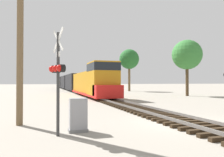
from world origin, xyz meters
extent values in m
plane|color=gray|center=(0.00, 0.00, 0.00)|extent=(400.00, 400.00, 0.00)
cube|color=black|center=(0.00, -2.10, 0.08)|extent=(2.60, 0.22, 0.16)
cube|color=black|center=(0.00, -1.50, 0.08)|extent=(2.60, 0.22, 0.16)
cube|color=black|center=(0.00, -0.90, 0.08)|extent=(2.60, 0.22, 0.16)
cube|color=black|center=(0.00, -0.30, 0.08)|extent=(2.60, 0.22, 0.16)
cube|color=black|center=(0.00, 0.30, 0.08)|extent=(2.60, 0.22, 0.16)
cube|color=black|center=(0.00, 0.90, 0.08)|extent=(2.60, 0.22, 0.16)
cube|color=black|center=(0.00, 1.50, 0.08)|extent=(2.60, 0.22, 0.16)
cube|color=black|center=(0.00, 2.10, 0.08)|extent=(2.60, 0.22, 0.16)
cube|color=black|center=(0.00, 2.70, 0.08)|extent=(2.60, 0.22, 0.16)
cube|color=black|center=(0.00, 3.30, 0.08)|extent=(2.60, 0.22, 0.16)
cube|color=black|center=(0.00, 3.90, 0.08)|extent=(2.60, 0.22, 0.16)
cube|color=black|center=(0.00, 4.50, 0.08)|extent=(2.60, 0.22, 0.16)
cube|color=black|center=(0.00, 5.10, 0.08)|extent=(2.60, 0.22, 0.16)
cube|color=black|center=(0.00, 5.70, 0.08)|extent=(2.60, 0.22, 0.16)
cube|color=black|center=(0.00, 6.30, 0.08)|extent=(2.60, 0.22, 0.16)
cube|color=black|center=(0.00, 6.90, 0.08)|extent=(2.60, 0.22, 0.16)
cube|color=black|center=(0.00, 7.50, 0.08)|extent=(2.60, 0.22, 0.16)
cube|color=black|center=(0.00, 8.10, 0.08)|extent=(2.60, 0.22, 0.16)
cube|color=black|center=(0.00, 8.70, 0.08)|extent=(2.60, 0.22, 0.16)
cube|color=black|center=(0.00, 9.30, 0.08)|extent=(2.60, 0.22, 0.16)
cube|color=black|center=(0.00, 9.90, 0.08)|extent=(2.60, 0.22, 0.16)
cube|color=black|center=(0.00, 10.50, 0.08)|extent=(2.60, 0.22, 0.16)
cube|color=black|center=(0.00, 11.10, 0.08)|extent=(2.60, 0.22, 0.16)
cube|color=black|center=(0.00, 11.70, 0.08)|extent=(2.60, 0.22, 0.16)
cube|color=black|center=(0.00, 12.30, 0.08)|extent=(2.60, 0.22, 0.16)
cube|color=black|center=(0.00, 12.90, 0.08)|extent=(2.60, 0.22, 0.16)
cube|color=black|center=(0.00, 13.50, 0.08)|extent=(2.60, 0.22, 0.16)
cube|color=black|center=(0.00, 14.10, 0.08)|extent=(2.60, 0.22, 0.16)
cube|color=black|center=(0.00, 14.70, 0.08)|extent=(2.60, 0.22, 0.16)
cube|color=black|center=(0.00, 15.30, 0.08)|extent=(2.60, 0.22, 0.16)
cube|color=black|center=(0.00, 15.90, 0.08)|extent=(2.60, 0.22, 0.16)
cube|color=black|center=(0.00, 16.50, 0.08)|extent=(2.60, 0.22, 0.16)
cube|color=black|center=(0.00, 17.10, 0.08)|extent=(2.60, 0.22, 0.16)
cube|color=black|center=(0.00, 17.70, 0.08)|extent=(2.60, 0.22, 0.16)
cube|color=black|center=(0.00, 18.30, 0.08)|extent=(2.60, 0.22, 0.16)
cube|color=black|center=(0.00, 18.90, 0.08)|extent=(2.60, 0.22, 0.16)
cube|color=black|center=(0.00, 19.50, 0.08)|extent=(2.60, 0.22, 0.16)
cube|color=slate|center=(-0.72, 0.00, 0.23)|extent=(0.07, 160.00, 0.15)
cube|color=slate|center=(0.72, 0.00, 0.23)|extent=(0.07, 160.00, 0.15)
cube|color=#B77A14|center=(0.00, 24.98, 1.92)|extent=(2.59, 13.47, 3.22)
cube|color=#B77A14|center=(0.00, 15.54, 2.37)|extent=(3.05, 4.23, 4.13)
cube|color=black|center=(0.00, 15.54, 3.83)|extent=(3.08, 4.28, 0.91)
cube|color=red|center=(0.00, 13.43, 1.03)|extent=(3.05, 1.92, 1.44)
cube|color=red|center=(0.00, 22.09, 0.43)|extent=(3.11, 18.86, 0.24)
cube|color=black|center=(0.00, 15.83, 0.50)|extent=(1.58, 2.20, 1.00)
cube|color=black|center=(0.00, 28.34, 0.50)|extent=(1.58, 2.20, 1.00)
cube|color=black|center=(0.00, 39.73, 2.05)|extent=(2.89, 12.94, 3.49)
cube|color=black|center=(0.00, 35.53, 0.45)|extent=(1.58, 2.20, 0.90)
cube|color=black|center=(0.00, 43.94, 0.45)|extent=(1.58, 2.20, 0.90)
cube|color=black|center=(0.00, 54.22, 2.05)|extent=(2.89, 12.94, 3.49)
cube|color=black|center=(0.00, 50.02, 0.45)|extent=(1.58, 2.20, 0.90)
cube|color=black|center=(0.00, 58.43, 0.45)|extent=(1.58, 2.20, 0.90)
cube|color=black|center=(0.00, 68.71, 2.05)|extent=(2.89, 12.94, 3.49)
cube|color=black|center=(0.00, 64.51, 0.45)|extent=(1.58, 2.20, 0.90)
cube|color=black|center=(0.00, 72.92, 0.45)|extent=(1.58, 2.20, 0.90)
cylinder|color=#333333|center=(-6.26, -0.82, 2.01)|extent=(0.12, 0.12, 4.01)
cube|color=white|center=(-6.26, -0.82, 3.71)|extent=(0.34, 0.88, 0.93)
cube|color=white|center=(-6.26, -0.82, 3.71)|extent=(0.34, 0.88, 0.93)
cube|color=black|center=(-6.26, -0.82, 2.60)|extent=(0.35, 0.83, 0.06)
cylinder|color=black|center=(-6.38, -0.49, 2.60)|extent=(0.27, 0.34, 0.30)
sphere|color=red|center=(-6.47, -0.53, 2.60)|extent=(0.26, 0.26, 0.26)
cylinder|color=black|center=(-6.26, -0.82, 2.60)|extent=(0.27, 0.34, 0.30)
sphere|color=red|center=(-6.35, -0.86, 2.60)|extent=(0.26, 0.26, 0.26)
cylinder|color=black|center=(-6.14, -1.15, 2.60)|extent=(0.27, 0.34, 0.30)
sphere|color=red|center=(-6.24, -1.19, 2.60)|extent=(0.26, 0.26, 0.26)
cube|color=white|center=(-6.26, -0.82, 3.16)|extent=(0.14, 0.31, 0.20)
cube|color=slate|center=(-5.40, -0.31, 0.06)|extent=(0.79, 0.52, 0.12)
cube|color=#939399|center=(-5.40, -0.31, 0.76)|extent=(0.72, 0.47, 1.28)
cylinder|color=brown|center=(-7.88, 1.91, 4.54)|extent=(0.31, 0.31, 9.07)
cylinder|color=#473521|center=(13.78, 18.13, 2.42)|extent=(0.45, 0.45, 4.84)
sphere|color=#337533|center=(13.78, 18.13, 6.18)|extent=(4.44, 4.44, 4.44)
cylinder|color=brown|center=(11.86, 36.25, 2.96)|extent=(0.52, 0.52, 5.92)
sphere|color=#236028|center=(11.86, 36.25, 7.26)|extent=(4.48, 4.48, 4.48)
camera|label=1|loc=(-6.84, -9.49, 2.09)|focal=35.00mm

